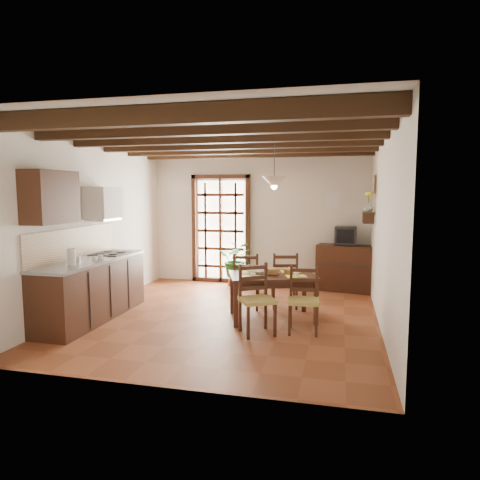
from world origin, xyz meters
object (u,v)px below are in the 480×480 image
(chair_near_left, at_px, (257,312))
(crt_tv, at_px, (346,235))
(chair_far_right, at_px, (284,290))
(potted_plant, at_px, (236,258))
(chair_far_left, at_px, (246,291))
(dining_table, at_px, (272,280))
(sideboard, at_px, (345,268))
(chair_near_right, at_px, (303,312))
(kitchen_counter, at_px, (92,288))
(pendant_lamp, at_px, (274,181))

(chair_near_left, relative_size, crt_tv, 2.24)
(chair_far_right, distance_m, potted_plant, 1.88)
(chair_far_right, bearing_deg, chair_far_left, 5.88)
(chair_far_right, bearing_deg, potted_plant, -63.43)
(dining_table, relative_size, chair_far_right, 1.57)
(chair_far_right, xyz_separation_m, sideboard, (0.99, 1.49, 0.15))
(chair_far_left, relative_size, chair_far_right, 1.00)
(dining_table, distance_m, crt_tv, 2.50)
(chair_near_left, bearing_deg, chair_far_left, 78.21)
(chair_near_left, distance_m, chair_near_right, 0.64)
(chair_near_left, height_order, chair_near_right, chair_near_left)
(chair_near_right, distance_m, potted_plant, 3.12)
(chair_near_right, height_order, crt_tv, crt_tv)
(dining_table, bearing_deg, kitchen_counter, 174.46)
(potted_plant, bearing_deg, chair_far_right, -50.61)
(chair_near_left, height_order, chair_far_left, chair_near_left)
(chair_near_left, distance_m, chair_far_left, 1.29)
(potted_plant, bearing_deg, dining_table, -63.15)
(dining_table, bearing_deg, chair_far_right, 64.00)
(potted_plant, bearing_deg, chair_near_left, -70.89)
(chair_far_left, height_order, chair_far_right, chair_far_left)
(sideboard, relative_size, potted_plant, 0.55)
(pendant_lamp, bearing_deg, kitchen_counter, -164.79)
(chair_far_left, relative_size, pendant_lamp, 1.11)
(chair_near_left, xyz_separation_m, crt_tv, (1.18, 2.92, 0.79))
(pendant_lamp, bearing_deg, chair_far_right, 81.54)
(chair_near_left, xyz_separation_m, sideboard, (1.18, 2.92, 0.15))
(sideboard, distance_m, crt_tv, 0.64)
(kitchen_counter, distance_m, chair_far_right, 3.05)
(sideboard, bearing_deg, pendant_lamp, -106.88)
(kitchen_counter, distance_m, chair_far_left, 2.42)
(sideboard, xyz_separation_m, crt_tv, (-0.00, -0.01, 0.64))
(chair_near_right, xyz_separation_m, potted_plant, (-1.60, 2.66, 0.29))
(kitchen_counter, bearing_deg, chair_far_left, 27.87)
(chair_far_left, bearing_deg, chair_near_left, 101.07)
(chair_near_right, distance_m, sideboard, 2.78)
(dining_table, distance_m, chair_near_right, 0.79)
(chair_far_left, distance_m, sideboard, 2.33)
(chair_near_left, height_order, chair_far_right, chair_near_left)
(chair_far_left, xyz_separation_m, potted_plant, (-0.58, 1.64, 0.28))
(potted_plant, bearing_deg, chair_far_left, -70.58)
(chair_near_left, height_order, sideboard, chair_near_left)
(kitchen_counter, distance_m, sideboard, 4.68)
(potted_plant, bearing_deg, crt_tv, 1.31)
(dining_table, relative_size, pendant_lamp, 1.73)
(dining_table, bearing_deg, chair_far_left, 116.30)
(chair_far_left, xyz_separation_m, crt_tv, (1.59, 1.69, 0.79))
(chair_near_right, xyz_separation_m, chair_far_left, (-1.02, 1.02, 0.01))
(kitchen_counter, bearing_deg, sideboard, 37.17)
(sideboard, relative_size, crt_tv, 2.49)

